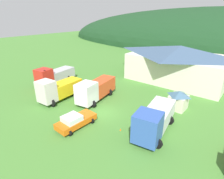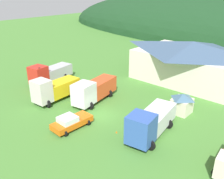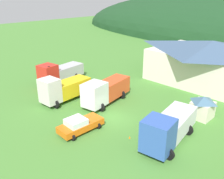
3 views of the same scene
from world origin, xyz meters
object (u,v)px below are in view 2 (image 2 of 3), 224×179
box_truck_blue (150,122)px  service_pickup_orange (71,122)px  crane_truck_red (49,73)px  heavy_rig_white (94,90)px  play_shed_cream (182,103)px  traffic_cone_near_pickup (116,133)px  depot_building (191,61)px  traffic_light_west (40,76)px  flatbed_truck_yellow (54,89)px

box_truck_blue → service_pickup_orange: 9.12m
crane_truck_red → heavy_rig_white: bearing=80.4°
crane_truck_red → service_pickup_orange: (14.25, -6.96, -0.89)m
play_shed_cream → crane_truck_red: (-21.95, -5.11, 0.32)m
traffic_cone_near_pickup → depot_building: bearing=94.5°
traffic_light_west → traffic_cone_near_pickup: size_ratio=6.09×
box_truck_blue → play_shed_cream: bearing=170.8°
depot_building → heavy_rig_white: depot_building is taller
crane_truck_red → traffic_cone_near_pickup: size_ratio=14.07×
service_pickup_orange → box_truck_blue: bearing=123.6°
play_shed_cream → flatbed_truck_yellow: size_ratio=0.37×
crane_truck_red → traffic_cone_near_pickup: 19.41m
flatbed_truck_yellow → box_truck_blue: 15.54m
depot_building → service_pickup_orange: size_ratio=3.87×
play_shed_cream → traffic_light_west: size_ratio=0.76×
crane_truck_red → box_truck_blue: size_ratio=0.97×
traffic_light_west → depot_building: bearing=50.8°
heavy_rig_white → box_truck_blue: size_ratio=0.97×
flatbed_truck_yellow → traffic_cone_near_pickup: flatbed_truck_yellow is taller
box_truck_blue → traffic_light_west: bearing=-98.4°
heavy_rig_white → traffic_cone_near_pickup: (7.87, -4.06, -1.82)m
play_shed_cream → depot_building: bearing=111.7°
depot_building → flatbed_truck_yellow: (-10.71, -20.70, -1.77)m
heavy_rig_white → flatbed_truck_yellow: bearing=-62.3°
box_truck_blue → traffic_light_west: box_truck_blue is taller
depot_building → traffic_cone_near_pickup: size_ratio=32.83×
play_shed_cream → crane_truck_red: 22.54m
heavy_rig_white → service_pickup_orange: heavy_rig_white is taller
heavy_rig_white → traffic_cone_near_pickup: heavy_rig_white is taller
play_shed_cream → box_truck_blue: bearing=-89.9°
crane_truck_red → heavy_rig_white: 11.00m
box_truck_blue → traffic_light_west: size_ratio=2.39×
play_shed_cream → traffic_cone_near_pickup: play_shed_cream is taller
flatbed_truck_yellow → traffic_light_west: size_ratio=2.07×
flatbed_truck_yellow → traffic_light_west: 5.34m
depot_building → crane_truck_red: bearing=-135.3°
play_shed_cream → box_truck_blue: (0.01, -7.29, 0.37)m
traffic_cone_near_pickup → box_truck_blue: bearing=33.4°
play_shed_cream → service_pickup_orange: size_ratio=0.54×
flatbed_truck_yellow → service_pickup_orange: (7.76, -3.29, -0.95)m
crane_truck_red → flatbed_truck_yellow: flatbed_truck_yellow is taller
depot_building → service_pickup_orange: 24.33m
depot_building → flatbed_truck_yellow: depot_building is taller
heavy_rig_white → traffic_light_west: bearing=-86.6°
flatbed_truck_yellow → service_pickup_orange: size_ratio=1.49×
play_shed_cream → service_pickup_orange: bearing=-122.5°
play_shed_cream → crane_truck_red: crane_truck_red is taller
depot_building → traffic_light_west: size_ratio=5.39×
play_shed_cream → box_truck_blue: size_ratio=0.32×
traffic_light_west → traffic_cone_near_pickup: bearing=-5.6°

